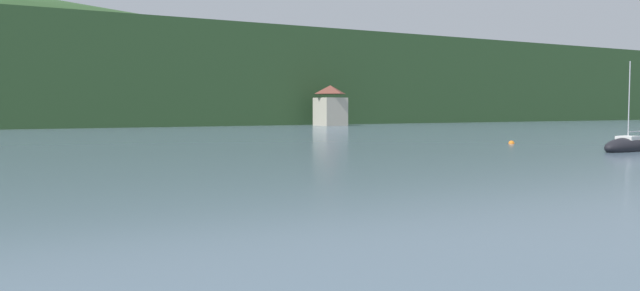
% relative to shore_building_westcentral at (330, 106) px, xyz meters
% --- Properties ---
extents(shore_building_westcentral, '(4.35, 4.86, 6.75)m').
position_rel_shore_building_westcentral_xyz_m(shore_building_westcentral, '(0.00, 0.00, 0.00)').
color(shore_building_westcentral, '#BCB29E').
rests_on(shore_building_westcentral, ground_plane).
extents(sailboat_mid_2, '(6.07, 2.63, 6.55)m').
position_rel_shore_building_westcentral_xyz_m(sailboat_mid_2, '(-14.56, -64.42, -2.95)').
color(sailboat_mid_2, black).
rests_on(sailboat_mid_2, ground_plane).
extents(mooring_buoy_near, '(0.50, 0.50, 0.50)m').
position_rel_shore_building_westcentral_xyz_m(mooring_buoy_near, '(-14.62, -53.86, -3.28)').
color(mooring_buoy_near, orange).
rests_on(mooring_buoy_near, ground_plane).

